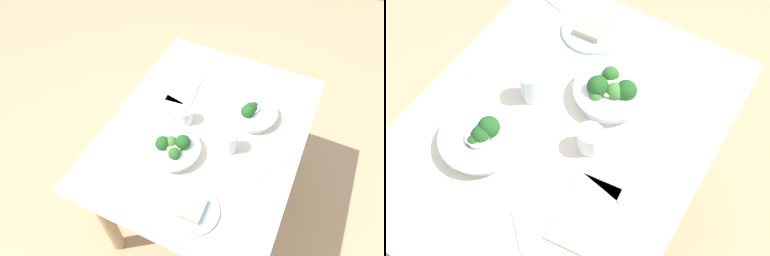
# 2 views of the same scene
# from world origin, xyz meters

# --- Properties ---
(ground_plane) EXTENTS (6.00, 6.00, 0.00)m
(ground_plane) POSITION_xyz_m (0.00, 0.00, 0.00)
(ground_plane) COLOR tan
(dining_table) EXTENTS (1.10, 0.87, 0.76)m
(dining_table) POSITION_xyz_m (0.00, 0.00, 0.62)
(dining_table) COLOR beige
(dining_table) RESTS_ON ground_plane
(broccoli_bowl_far) EXTENTS (0.24, 0.24, 0.09)m
(broccoli_bowl_far) POSITION_xyz_m (-0.16, 0.16, 0.79)
(broccoli_bowl_far) COLOR white
(broccoli_bowl_far) RESTS_ON dining_table
(broccoli_bowl_near) EXTENTS (0.23, 0.23, 0.10)m
(broccoli_bowl_near) POSITION_xyz_m (0.17, -0.07, 0.80)
(broccoli_bowl_near) COLOR white
(broccoli_bowl_near) RESTS_ON dining_table
(bread_side_plate) EXTENTS (0.21, 0.21, 0.04)m
(bread_side_plate) POSITION_xyz_m (0.38, 0.11, 0.77)
(bread_side_plate) COLOR #99C6D1
(bread_side_plate) RESTS_ON dining_table
(water_glass_center) EXTENTS (0.07, 0.07, 0.08)m
(water_glass_center) POSITION_xyz_m (-0.01, -0.11, 0.80)
(water_glass_center) COLOR silver
(water_glass_center) RESTS_ON dining_table
(water_glass_side) EXTENTS (0.07, 0.07, 0.10)m
(water_glass_side) POSITION_xyz_m (0.05, 0.13, 0.81)
(water_glass_side) COLOR silver
(water_glass_side) RESTS_ON dining_table
(fork_by_near_bowl) EXTENTS (0.04, 0.11, 0.00)m
(fork_by_near_bowl) POSITION_xyz_m (0.42, 0.30, 0.76)
(fork_by_near_bowl) COLOR #B7B7BC
(fork_by_near_bowl) RESTS_ON dining_table
(table_knife_left) EXTENTS (0.15, 0.16, 0.00)m
(table_knife_left) POSITION_xyz_m (-0.36, -0.12, 0.76)
(table_knife_left) COLOR #B7B7BC
(table_knife_left) RESTS_ON dining_table
(table_knife_right) EXTENTS (0.18, 0.09, 0.00)m
(table_knife_right) POSITION_xyz_m (0.09, 0.31, 0.76)
(table_knife_right) COLOR #B7B7BC
(table_knife_right) RESTS_ON dining_table
(napkin_folded_upper) EXTENTS (0.22, 0.17, 0.01)m
(napkin_folded_upper) POSITION_xyz_m (-0.01, -0.22, 0.76)
(napkin_folded_upper) COLOR #B1A997
(napkin_folded_upper) RESTS_ON dining_table
(napkin_folded_lower) EXTENTS (0.23, 0.15, 0.01)m
(napkin_folded_lower) POSITION_xyz_m (-0.20, -0.20, 0.76)
(napkin_folded_lower) COLOR #B1A997
(napkin_folded_lower) RESTS_ON dining_table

